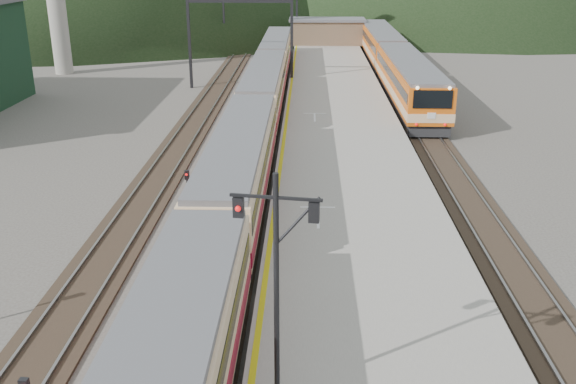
{
  "coord_description": "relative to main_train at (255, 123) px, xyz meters",
  "views": [
    {
      "loc": [
        3.29,
        -3.92,
        11.97
      ],
      "look_at": [
        2.47,
        22.48,
        2.0
      ],
      "focal_mm": 40.0,
      "sensor_mm": 36.0,
      "label": 1
    }
  ],
  "objects": [
    {
      "name": "track_main",
      "position": [
        0.0,
        5.01,
        -1.8
      ],
      "size": [
        2.6,
        200.0,
        0.23
      ],
      "color": "black",
      "rests_on": "ground"
    },
    {
      "name": "track_far",
      "position": [
        -5.0,
        5.01,
        -1.8
      ],
      "size": [
        2.6,
        200.0,
        0.23
      ],
      "color": "black",
      "rests_on": "ground"
    },
    {
      "name": "track_second",
      "position": [
        11.5,
        5.01,
        -1.8
      ],
      "size": [
        2.6,
        200.0,
        0.23
      ],
      "color": "black",
      "rests_on": "ground"
    },
    {
      "name": "platform",
      "position": [
        5.6,
        3.01,
        -1.37
      ],
      "size": [
        8.0,
        100.0,
        1.0
      ],
      "primitive_type": "cube",
      "color": "gray",
      "rests_on": "ground"
    },
    {
      "name": "gantry_near",
      "position": [
        -2.85,
        20.01,
        3.72
      ],
      "size": [
        9.55,
        0.25,
        8.0
      ],
      "color": "black",
      "rests_on": "ground"
    },
    {
      "name": "gantry_far",
      "position": [
        -2.85,
        45.01,
        3.72
      ],
      "size": [
        9.55,
        0.25,
        8.0
      ],
      "color": "black",
      "rests_on": "ground"
    },
    {
      "name": "station_shed",
      "position": [
        5.6,
        43.01,
        0.7
      ],
      "size": [
        9.4,
        4.4,
        3.1
      ],
      "color": "brown",
      "rests_on": "platform"
    },
    {
      "name": "main_train",
      "position": [
        0.0,
        0.0,
        0.0
      ],
      "size": [
        2.68,
        73.72,
        3.28
      ],
      "color": "#DFB789",
      "rests_on": "track_main"
    },
    {
      "name": "second_train",
      "position": [
        11.5,
        24.12,
        0.27
      ],
      "size": [
        3.13,
        42.6,
        3.82
      ],
      "color": "#D65B11",
      "rests_on": "track_second"
    },
    {
      "name": "signal_mast",
      "position": [
        2.58,
        -25.07,
        2.94
      ],
      "size": [
        2.19,
        0.47,
        6.2
      ],
      "color": "black",
      "rests_on": "platform"
    },
    {
      "name": "short_signal_b",
      "position": [
        -2.37,
        -10.51,
        -0.4
      ],
      "size": [
        0.26,
        0.23,
        2.27
      ],
      "color": "black",
      "rests_on": "ground"
    }
  ]
}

